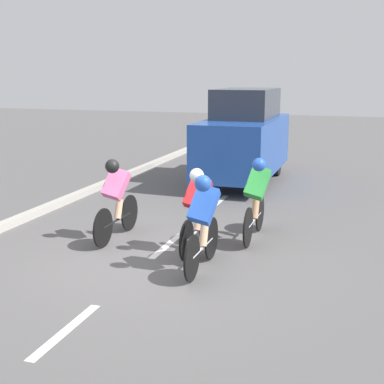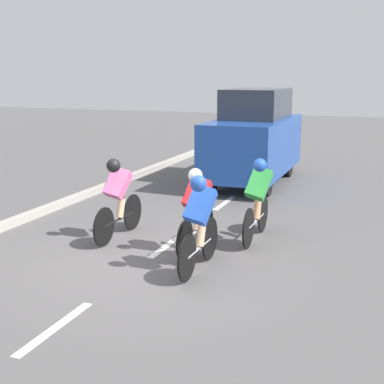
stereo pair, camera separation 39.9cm
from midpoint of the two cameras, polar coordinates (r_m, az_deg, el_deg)
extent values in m
plane|color=#565454|center=(8.43, -5.70, -7.09)|extent=(60.00, 60.00, 0.00)
cube|color=white|center=(6.39, -15.12, -14.10)|extent=(0.12, 1.40, 0.01)
cube|color=white|center=(9.02, -3.95, -5.70)|extent=(0.12, 1.40, 0.01)
cube|color=white|center=(11.93, 1.84, -1.12)|extent=(0.12, 1.40, 0.01)
cube|color=#A8A399|center=(10.59, -20.25, -3.32)|extent=(0.20, 23.06, 0.14)
cylinder|color=black|center=(9.81, 6.10, -2.21)|extent=(0.03, 0.67, 0.67)
cylinder|color=black|center=(8.85, 4.71, -3.81)|extent=(0.03, 0.67, 0.67)
cylinder|color=#B7B7BC|center=(9.33, 5.44, -2.97)|extent=(0.04, 1.01, 0.04)
cylinder|color=#B7B7BC|center=(9.44, 5.71, -1.47)|extent=(0.04, 0.04, 0.42)
cylinder|color=green|center=(9.35, 5.52, -2.30)|extent=(0.07, 0.07, 0.16)
cylinder|color=tan|center=(9.36, 5.57, -1.79)|extent=(0.12, 0.23, 0.36)
cube|color=green|center=(9.06, 5.75, 0.95)|extent=(0.43, 0.46, 0.60)
sphere|color=blue|center=(8.78, 5.86, 2.91)|extent=(0.22, 0.22, 0.22)
cylinder|color=black|center=(9.86, -7.83, -2.21)|extent=(0.03, 0.66, 0.66)
cylinder|color=black|center=(8.98, -10.73, -3.80)|extent=(0.03, 0.66, 0.66)
cylinder|color=black|center=(9.42, -9.21, -2.97)|extent=(0.04, 1.04, 0.04)
cylinder|color=black|center=(9.52, -8.75, -1.48)|extent=(0.04, 0.04, 0.42)
cylinder|color=#1999D8|center=(9.43, -9.09, -2.31)|extent=(0.07, 0.07, 0.16)
cylinder|color=#DBAD84|center=(9.44, -9.03, -1.80)|extent=(0.12, 0.23, 0.36)
cube|color=pink|center=(9.15, -9.35, 0.84)|extent=(0.42, 0.45, 0.58)
sphere|color=black|center=(8.87, -9.79, 2.72)|extent=(0.23, 0.23, 0.23)
cylinder|color=black|center=(8.28, 0.70, -4.97)|extent=(0.03, 0.66, 0.66)
cylinder|color=black|center=(7.42, -1.55, -7.10)|extent=(0.03, 0.66, 0.66)
cylinder|color=#B7B7BC|center=(7.85, -0.36, -5.98)|extent=(0.04, 0.96, 0.04)
cylinder|color=#B7B7BC|center=(7.94, 0.03, -4.17)|extent=(0.04, 0.04, 0.42)
cylinder|color=yellow|center=(7.86, -0.24, -5.18)|extent=(0.07, 0.07, 0.16)
cylinder|color=#DBAD84|center=(7.86, -0.19, -4.57)|extent=(0.12, 0.23, 0.36)
cube|color=blue|center=(7.55, -0.24, -1.39)|extent=(0.42, 0.46, 0.59)
sphere|color=blue|center=(7.26, -0.41, 0.92)|extent=(0.23, 0.23, 0.23)
cylinder|color=black|center=(9.11, 0.17, -3.39)|extent=(0.03, 0.64, 0.64)
cylinder|color=black|center=(8.21, -1.98, -5.20)|extent=(0.03, 0.64, 0.64)
cylinder|color=#B7B7BC|center=(8.66, -0.85, -4.25)|extent=(0.04, 0.99, 0.04)
cylinder|color=#B7B7BC|center=(8.76, -0.48, -2.62)|extent=(0.04, 0.04, 0.42)
cylinder|color=#1999D8|center=(8.67, -0.74, -3.53)|extent=(0.07, 0.07, 0.16)
cylinder|color=beige|center=(8.67, -0.69, -2.98)|extent=(0.12, 0.23, 0.36)
cube|color=red|center=(8.38, -0.75, -0.17)|extent=(0.42, 0.44, 0.57)
sphere|color=white|center=(8.09, -0.91, 1.77)|extent=(0.22, 0.22, 0.22)
cylinder|color=black|center=(12.66, 6.27, 1.08)|extent=(0.14, 0.64, 0.64)
cylinder|color=black|center=(13.00, 0.40, 1.46)|extent=(0.14, 0.64, 0.64)
cylinder|color=black|center=(15.19, 8.34, 2.94)|extent=(0.14, 0.64, 0.64)
cylinder|color=black|center=(15.47, 3.37, 3.23)|extent=(0.14, 0.64, 0.64)
cube|color=#1E479E|center=(13.95, 4.72, 5.02)|extent=(1.70, 4.21, 1.36)
cube|color=#2D333D|center=(14.06, 5.01, 9.40)|extent=(1.39, 2.32, 0.75)
camera|label=1|loc=(0.20, -91.33, -0.30)|focal=50.00mm
camera|label=2|loc=(0.20, 88.67, 0.30)|focal=50.00mm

